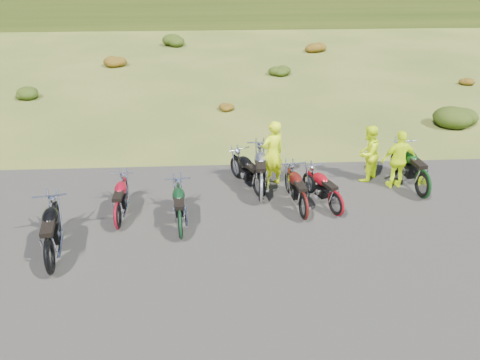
{
  "coord_description": "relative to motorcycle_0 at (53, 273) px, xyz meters",
  "views": [
    {
      "loc": [
        -0.77,
        -9.11,
        6.37
      ],
      "look_at": [
        -0.2,
        1.27,
        0.92
      ],
      "focal_mm": 35.0,
      "sensor_mm": 36.0,
      "label": 1
    }
  ],
  "objects": [
    {
      "name": "ground",
      "position": [
        4.31,
        1.02,
        0.0
      ],
      "size": [
        300.0,
        300.0,
        0.0
      ],
      "primitive_type": "plane",
      "color": "#3A4B19",
      "rests_on": "ground"
    },
    {
      "name": "gravel_pad",
      "position": [
        4.31,
        -0.98,
        0.0
      ],
      "size": [
        20.0,
        12.0,
        0.04
      ],
      "primitive_type": "cube",
      "color": "black",
      "rests_on": "ground"
    },
    {
      "name": "shrub_1",
      "position": [
        -4.79,
        12.32,
        0.31
      ],
      "size": [
        1.03,
        1.03,
        0.61
      ],
      "primitive_type": "ellipsoid",
      "color": "#20310C",
      "rests_on": "ground"
    },
    {
      "name": "shrub_2",
      "position": [
        -1.89,
        17.62,
        0.38
      ],
      "size": [
        1.3,
        1.3,
        0.77
      ],
      "primitive_type": "ellipsoid",
      "color": "#62300C",
      "rests_on": "ground"
    },
    {
      "name": "shrub_3",
      "position": [
        1.01,
        22.92,
        0.46
      ],
      "size": [
        1.56,
        1.56,
        0.92
      ],
      "primitive_type": "ellipsoid",
      "color": "#20310C",
      "rests_on": "ground"
    },
    {
      "name": "shrub_4",
      "position": [
        3.91,
        10.22,
        0.23
      ],
      "size": [
        0.77,
        0.77,
        0.45
      ],
      "primitive_type": "ellipsoid",
      "color": "#62300C",
      "rests_on": "ground"
    },
    {
      "name": "shrub_5",
      "position": [
        6.81,
        15.52,
        0.31
      ],
      "size": [
        1.03,
        1.03,
        0.61
      ],
      "primitive_type": "ellipsoid",
      "color": "#20310C",
      "rests_on": "ground"
    },
    {
      "name": "shrub_6",
      "position": [
        9.71,
        20.82,
        0.38
      ],
      "size": [
        1.3,
        1.3,
        0.77
      ],
      "primitive_type": "ellipsoid",
      "color": "#62300C",
      "rests_on": "ground"
    },
    {
      "name": "shrub_7",
      "position": [
        12.61,
        8.12,
        0.46
      ],
      "size": [
        1.56,
        1.56,
        0.92
      ],
      "primitive_type": "ellipsoid",
      "color": "#20310C",
      "rests_on": "ground"
    },
    {
      "name": "shrub_8",
      "position": [
        15.51,
        13.42,
        0.23
      ],
      "size": [
        0.77,
        0.77,
        0.45
      ],
      "primitive_type": "ellipsoid",
      "color": "#62300C",
      "rests_on": "ground"
    },
    {
      "name": "motorcycle_0",
      "position": [
        0.0,
        0.0,
        0.0
      ],
      "size": [
        1.17,
        2.38,
        1.19
      ],
      "primitive_type": null,
      "rotation": [
        0.0,
        0.0,
        1.76
      ],
      "color": "black",
      "rests_on": "ground"
    },
    {
      "name": "motorcycle_1",
      "position": [
        1.11,
        1.63,
        0.0
      ],
      "size": [
        0.66,
        1.91,
        1.0
      ],
      "primitive_type": null,
      "rotation": [
        0.0,
        0.0,
        1.59
      ],
      "color": "maroon",
      "rests_on": "ground"
    },
    {
      "name": "motorcycle_2",
      "position": [
        2.65,
        1.14,
        0.0
      ],
      "size": [
        0.83,
        2.02,
        1.03
      ],
      "primitive_type": null,
      "rotation": [
        0.0,
        0.0,
        1.66
      ],
      "color": "black",
      "rests_on": "ground"
    },
    {
      "name": "motorcycle_3",
      "position": [
        4.7,
        2.74,
        0.0
      ],
      "size": [
        0.92,
        2.34,
        1.2
      ],
      "primitive_type": null,
      "rotation": [
        0.0,
        0.0,
        1.5
      ],
      "color": "#9D9DA2",
      "rests_on": "ground"
    },
    {
      "name": "motorcycle_4",
      "position": [
        5.68,
        1.82,
        0.0
      ],
      "size": [
        0.91,
        2.06,
        1.05
      ],
      "primitive_type": null,
      "rotation": [
        0.0,
        0.0,
        1.7
      ],
      "color": "#460F0B",
      "rests_on": "ground"
    },
    {
      "name": "motorcycle_5",
      "position": [
        4.66,
        2.98,
        0.0
      ],
      "size": [
        1.43,
        2.06,
        1.03
      ],
      "primitive_type": null,
      "rotation": [
        0.0,
        0.0,
        2.01
      ],
      "color": "black",
      "rests_on": "ground"
    },
    {
      "name": "motorcycle_6",
      "position": [
        6.52,
        1.93,
        0.0
      ],
      "size": [
        1.28,
        1.98,
        0.99
      ],
      "primitive_type": null,
      "rotation": [
        0.0,
        0.0,
        1.95
      ],
      "color": "maroon",
      "rests_on": "ground"
    },
    {
      "name": "motorcycle_7",
      "position": [
        9.07,
        2.72,
        0.0
      ],
      "size": [
        0.99,
        2.31,
        1.17
      ],
      "primitive_type": null,
      "rotation": [
        0.0,
        0.0,
        1.68
      ],
      "color": "black",
      "rests_on": "ground"
    },
    {
      "name": "person_middle",
      "position": [
        5.09,
        3.67,
        0.96
      ],
      "size": [
        0.83,
        0.74,
        1.92
      ],
      "primitive_type": "imported",
      "rotation": [
        0.0,
        0.0,
        3.65
      ],
      "color": "#CDEB0C",
      "rests_on": "ground"
    },
    {
      "name": "person_right_a",
      "position": [
        7.84,
        3.84,
        0.83
      ],
      "size": [
        1.02,
        1.01,
        1.66
      ],
      "primitive_type": "imported",
      "rotation": [
        0.0,
        0.0,
        3.9
      ],
      "color": "#CDEB0C",
      "rests_on": "ground"
    },
    {
      "name": "person_right_b",
      "position": [
        8.57,
        3.35,
        0.84
      ],
      "size": [
        1.03,
        0.51,
        1.68
      ],
      "primitive_type": "imported",
      "rotation": [
        0.0,
        0.0,
        3.25
      ],
      "color": "#CDEB0C",
      "rests_on": "ground"
    }
  ]
}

